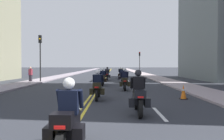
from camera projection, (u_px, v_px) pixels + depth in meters
The scene contains 19 objects.
ground_plane at pixel (108, 74), 48.43m from camera, with size 264.00×264.00×0.00m, color #2A2C33.
sidewalk_left at pixel (74, 73), 48.48m from camera, with size 2.55×144.00×0.12m, color gray.
sidewalk_right at pixel (141, 73), 48.38m from camera, with size 2.55×144.00×0.12m, color #9E8E91.
centreline_yellow_inner at pixel (107, 74), 48.43m from camera, with size 0.12×132.00×0.01m, color yellow.
centreline_yellow_outer at pixel (108, 74), 48.43m from camera, with size 0.12×132.00×0.01m, color yellow.
lane_dashes_white at pixel (127, 79), 29.41m from camera, with size 0.14×56.40×0.01m.
motorcycle_0 at pixel (68, 122), 4.72m from camera, with size 0.76×2.12×1.58m.
motorcycle_1 at pixel (138, 96), 8.35m from camera, with size 0.77×2.23×1.67m.
motorcycle_2 at pixel (98, 87), 11.87m from camera, with size 0.76×2.19×1.61m.
motorcycle_3 at pixel (125, 81), 16.32m from camera, with size 0.77×2.08×1.65m.
motorcycle_4 at pixel (103, 78), 20.00m from camera, with size 0.77×2.13×1.60m.
motorcycle_5 at pixel (122, 76), 23.54m from camera, with size 0.78×2.21×1.63m.
motorcycle_6 at pixel (107, 75), 26.84m from camera, with size 0.76×2.24×1.63m.
motorcycle_7 at pixel (121, 74), 31.21m from camera, with size 0.77×2.09×1.59m.
traffic_cone_0 at pixel (184, 93), 12.29m from camera, with size 0.34×0.34×0.63m.
traffic_cone_1 at pixel (183, 92), 12.01m from camera, with size 0.37×0.37×0.80m.
traffic_light_near at pixel (40, 50), 23.23m from camera, with size 0.28×0.38×4.96m.
traffic_light_far at pixel (140, 59), 43.91m from camera, with size 0.28×0.38×4.44m.
pedestrian_0 at pixel (30, 74), 23.63m from camera, with size 0.51×0.34×1.66m.
Camera 1 is at (1.27, -0.39, 1.84)m, focal length 35.75 mm.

